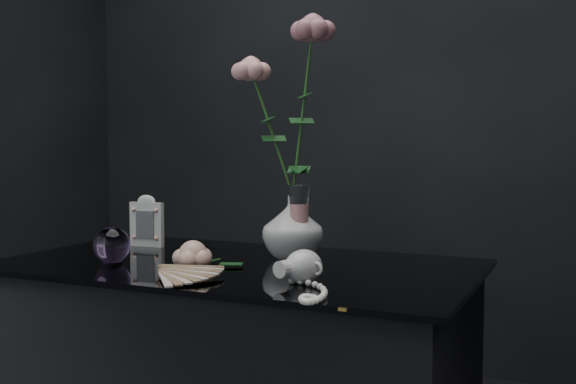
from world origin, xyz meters
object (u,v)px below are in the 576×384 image
at_px(picture_frame, 147,221).
at_px(pearl_jar, 303,265).
at_px(paperweight, 112,245).
at_px(loose_rose, 193,255).
at_px(vase, 293,227).
at_px(wine_glass, 299,223).

relative_size(picture_frame, pearl_jar, 0.57).
height_order(paperweight, pearl_jar, paperweight).
xyz_separation_m(picture_frame, loose_rose, (0.29, -0.24, -0.04)).
relative_size(vase, pearl_jar, 0.62).
bearing_deg(wine_glass, picture_frame, 175.95).
bearing_deg(wine_glass, vase, 144.02).
relative_size(paperweight, pearl_jar, 0.34).
relative_size(vase, paperweight, 1.80).
xyz_separation_m(vase, wine_glass, (0.02, -0.02, 0.01)).
bearing_deg(vase, wine_glass, -35.98).
xyz_separation_m(wine_glass, loose_rose, (-0.16, -0.20, -0.05)).
bearing_deg(vase, pearl_jar, -61.64).
height_order(vase, loose_rose, vase).
distance_m(wine_glass, pearl_jar, 0.25).
relative_size(loose_rose, pearl_jar, 0.78).
distance_m(wine_glass, loose_rose, 0.26).
height_order(vase, pearl_jar, vase).
bearing_deg(vase, paperweight, -146.45).
distance_m(loose_rose, pearl_jar, 0.26).
height_order(wine_glass, pearl_jar, wine_glass).
height_order(picture_frame, paperweight, picture_frame).
relative_size(wine_glass, paperweight, 2.11).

